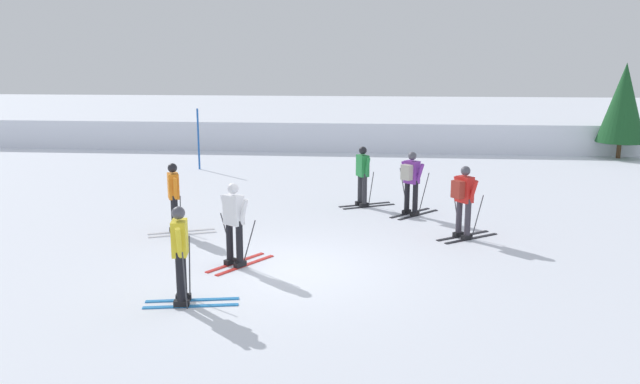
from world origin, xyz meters
The scene contains 10 objects.
ground_plane centered at (0.00, 0.00, 0.00)m, with size 120.00×120.00×0.00m, color silver.
far_snow_ridge centered at (0.00, 19.45, 0.66)m, with size 80.00×6.93×1.31m, color silver.
skier_yellow centered at (-1.61, -1.93, 0.92)m, with size 1.64×0.99×1.71m.
skier_red centered at (3.62, 2.59, 0.96)m, with size 1.50×1.25×1.71m.
skier_orange centered at (-3.14, 2.35, 0.92)m, with size 1.61×0.98×1.71m.
skier_purple centered at (2.52, 4.73, 0.96)m, with size 1.34×1.44×1.71m.
skier_green centered at (1.22, 5.66, 0.92)m, with size 1.59×1.07×1.71m.
skier_white centered at (-1.18, 0.13, 0.92)m, with size 1.18×1.55×1.71m.
trail_marker_pole centered at (-5.12, 11.23, 1.15)m, with size 0.07×0.07×2.29m, color #1E56AD.
conifer_far_left centered at (11.72, 15.60, 2.31)m, with size 1.94×1.94×3.96m.
Camera 1 is at (1.68, -11.76, 4.09)m, focal length 35.32 mm.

